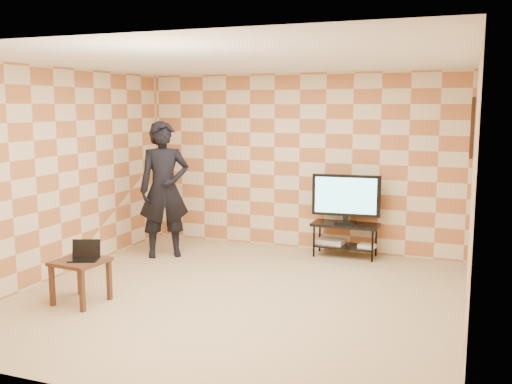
% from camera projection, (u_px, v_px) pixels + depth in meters
% --- Properties ---
extents(floor, '(5.00, 5.00, 0.00)m').
position_uv_depth(floor, '(238.00, 296.00, 6.67)').
color(floor, tan).
rests_on(floor, ground).
extents(wall_back, '(5.00, 0.02, 2.70)m').
position_uv_depth(wall_back, '(299.00, 162.00, 8.79)').
color(wall_back, beige).
rests_on(wall_back, ground).
extents(wall_front, '(5.00, 0.02, 2.70)m').
position_uv_depth(wall_front, '(107.00, 224.00, 4.16)').
color(wall_front, beige).
rests_on(wall_front, ground).
extents(wall_left, '(0.02, 5.00, 2.70)m').
position_uv_depth(wall_left, '(58.00, 173.00, 7.34)').
color(wall_left, beige).
rests_on(wall_left, ground).
extents(wall_right, '(0.02, 5.00, 2.70)m').
position_uv_depth(wall_right, '(472.00, 194.00, 5.60)').
color(wall_right, beige).
rests_on(wall_right, ground).
extents(ceiling, '(5.00, 5.00, 0.02)m').
position_uv_depth(ceiling, '(237.00, 61.00, 6.27)').
color(ceiling, white).
rests_on(ceiling, wall_back).
extents(wall_art, '(0.04, 0.72, 0.72)m').
position_uv_depth(wall_art, '(472.00, 127.00, 6.96)').
color(wall_art, black).
rests_on(wall_art, wall_right).
extents(tv_stand, '(0.97, 0.44, 0.50)m').
position_uv_depth(tv_stand, '(345.00, 232.00, 8.38)').
color(tv_stand, black).
rests_on(tv_stand, floor).
extents(tv, '(0.99, 0.21, 0.72)m').
position_uv_depth(tv, '(346.00, 197.00, 8.30)').
color(tv, black).
rests_on(tv, tv_stand).
extents(dvd_player, '(0.42, 0.32, 0.07)m').
position_uv_depth(dvd_player, '(331.00, 241.00, 8.50)').
color(dvd_player, silver).
rests_on(dvd_player, tv_stand).
extents(game_console, '(0.26, 0.21, 0.05)m').
position_uv_depth(game_console, '(367.00, 246.00, 8.24)').
color(game_console, silver).
rests_on(game_console, tv_stand).
extents(side_table, '(0.57, 0.57, 0.50)m').
position_uv_depth(side_table, '(80.00, 267.00, 6.39)').
color(side_table, '#342016').
rests_on(side_table, floor).
extents(laptop, '(0.38, 0.35, 0.21)m').
position_uv_depth(laptop, '(85.00, 255.00, 6.40)').
color(laptop, black).
rests_on(laptop, side_table).
extents(person, '(0.87, 0.81, 1.99)m').
position_uv_depth(person, '(164.00, 190.00, 8.32)').
color(person, black).
rests_on(person, floor).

